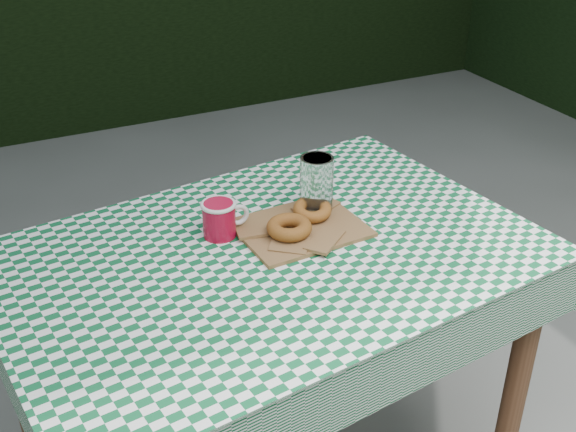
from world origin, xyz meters
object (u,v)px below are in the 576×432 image
object	(u,v)px
table	(272,379)
paper_bag	(300,227)
drinking_glass	(316,185)
coffee_mug	(219,219)

from	to	relation	value
table	paper_bag	bearing A→B (deg)	20.47
drinking_glass	paper_bag	bearing A→B (deg)	-140.12
paper_bag	drinking_glass	bearing A→B (deg)	39.88
table	coffee_mug	world-z (taller)	coffee_mug
table	paper_bag	distance (m)	0.41
table	drinking_glass	bearing A→B (deg)	25.94
paper_bag	coffee_mug	distance (m)	0.19
paper_bag	drinking_glass	world-z (taller)	drinking_glass
table	coffee_mug	distance (m)	0.45
table	drinking_glass	world-z (taller)	drinking_glass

